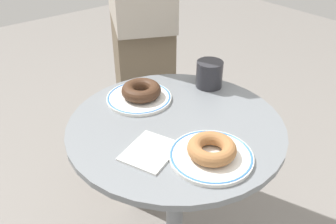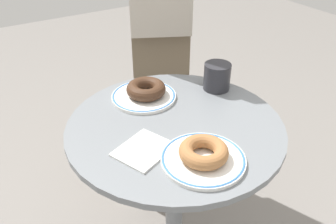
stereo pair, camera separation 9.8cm
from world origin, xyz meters
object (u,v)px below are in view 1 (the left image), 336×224
object	(u,v)px
plate_right	(211,156)
donut_chocolate	(142,90)
donut_cinnamon	(212,149)
cafe_table	(175,190)
person_figure	(141,22)
plate_left	(139,98)
paper_napkin	(150,151)
coffee_mug	(209,73)

from	to	relation	value
plate_right	donut_chocolate	bearing A→B (deg)	174.82
donut_cinnamon	donut_chocolate	bearing A→B (deg)	174.82
cafe_table	person_figure	size ratio (longest dim) A/B	0.45
plate_left	donut_chocolate	bearing A→B (deg)	72.09
donut_chocolate	person_figure	size ratio (longest dim) A/B	0.07
plate_right	paper_napkin	xyz separation A→B (m)	(-0.11, -0.10, -0.00)
coffee_mug	person_figure	world-z (taller)	person_figure
plate_right	person_figure	world-z (taller)	person_figure
donut_cinnamon	paper_napkin	bearing A→B (deg)	-136.72
donut_cinnamon	coffee_mug	bearing A→B (deg)	137.05
cafe_table	plate_left	size ratio (longest dim) A/B	3.89
donut_chocolate	coffee_mug	world-z (taller)	coffee_mug
cafe_table	donut_cinnamon	size ratio (longest dim) A/B	6.53
plate_left	paper_napkin	world-z (taller)	plate_left
cafe_table	coffee_mug	xyz separation A→B (m)	(-0.10, 0.22, 0.30)
coffee_mug	person_figure	size ratio (longest dim) A/B	0.07
plate_right	donut_chocolate	size ratio (longest dim) A/B	1.69
coffee_mug	plate_right	bearing A→B (deg)	-42.95
paper_napkin	person_figure	bearing A→B (deg)	146.84
plate_left	plate_right	bearing A→B (deg)	-3.61
cafe_table	donut_chocolate	bearing A→B (deg)	179.39
plate_right	donut_chocolate	world-z (taller)	donut_chocolate
plate_right	donut_cinnamon	size ratio (longest dim) A/B	1.73
plate_left	coffee_mug	size ratio (longest dim) A/B	1.70
cafe_table	donut_cinnamon	world-z (taller)	donut_cinnamon
plate_right	donut_cinnamon	distance (m)	0.02
donut_chocolate	person_figure	xyz separation A→B (m)	(-0.38, 0.26, 0.06)
donut_cinnamon	person_figure	bearing A→B (deg)	157.72
coffee_mug	paper_napkin	bearing A→B (deg)	-65.51
donut_chocolate	donut_cinnamon	xyz separation A→B (m)	(0.33, -0.03, -0.00)
plate_right	donut_chocolate	xyz separation A→B (m)	(-0.33, 0.03, 0.02)
plate_left	donut_chocolate	distance (m)	0.03
cafe_table	person_figure	bearing A→B (deg)	154.17
donut_chocolate	cafe_table	bearing A→B (deg)	-0.61
cafe_table	donut_cinnamon	bearing A→B (deg)	-9.61
cafe_table	paper_napkin	xyz separation A→B (m)	(0.06, -0.13, 0.26)
cafe_table	person_figure	xyz separation A→B (m)	(-0.54, 0.26, 0.35)
plate_right	donut_cinnamon	bearing A→B (deg)	0.00
plate_right	paper_napkin	size ratio (longest dim) A/B	1.54
donut_cinnamon	person_figure	distance (m)	0.77
paper_napkin	plate_left	bearing A→B (deg)	151.48
cafe_table	coffee_mug	distance (m)	0.39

